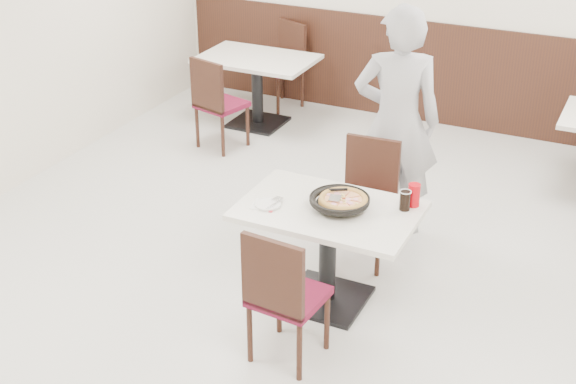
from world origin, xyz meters
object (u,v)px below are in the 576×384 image
at_px(pizza_pan, 339,203).
at_px(bg_chair_left_near, 222,102).
at_px(cola_glass, 405,201).
at_px(side_plate, 268,204).
at_px(chair_far, 364,205).
at_px(main_table, 328,255).
at_px(red_cup, 414,195).
at_px(chair_near, 289,293).
at_px(pizza, 343,202).
at_px(diner_person, 397,122).
at_px(bg_table_left, 257,91).
at_px(bg_chair_left_far, 280,66).

distance_m(pizza_pan, bg_chair_left_near, 2.96).
height_order(cola_glass, bg_chair_left_near, bg_chair_left_near).
height_order(side_plate, cola_glass, cola_glass).
xyz_separation_m(chair_far, bg_chair_left_near, (-2.06, 1.45, 0.00)).
height_order(main_table, red_cup, red_cup).
distance_m(chair_near, pizza, 0.77).
distance_m(chair_far, pizza, 0.70).
relative_size(main_table, diner_person, 0.64).
xyz_separation_m(pizza, side_plate, (-0.48, -0.17, -0.05)).
bearing_deg(side_plate, chair_far, 62.19).
height_order(diner_person, bg_chair_left_near, diner_person).
bearing_deg(bg_chair_left_near, chair_far, -20.39).
bearing_deg(pizza, bg_table_left, 127.17).
relative_size(pizza_pan, diner_person, 0.17).
bearing_deg(chair_far, diner_person, -96.78).
bearing_deg(chair_far, chair_near, 86.64).
height_order(main_table, cola_glass, cola_glass).
bearing_deg(side_plate, bg_table_left, 118.79).
distance_m(chair_near, side_plate, 0.72).
relative_size(side_plate, red_cup, 1.12).
distance_m(cola_glass, diner_person, 1.10).
height_order(pizza_pan, bg_chair_left_near, bg_chair_left_near).
bearing_deg(bg_chair_left_far, bg_table_left, 116.04).
bearing_deg(main_table, pizza_pan, 16.31).
bearing_deg(cola_glass, red_cup, 66.44).
xyz_separation_m(pizza_pan, cola_glass, (0.40, 0.18, 0.02)).
distance_m(main_table, bg_chair_left_far, 3.93).
distance_m(chair_far, pizza_pan, 0.69).
xyz_separation_m(main_table, pizza_pan, (0.07, 0.02, 0.42)).
relative_size(main_table, side_plate, 6.70).
distance_m(diner_person, bg_table_left, 2.64).
bearing_deg(cola_glass, pizza, -154.57).
xyz_separation_m(main_table, chair_near, (0.02, -0.67, 0.10)).
distance_m(main_table, chair_far, 0.64).
distance_m(main_table, diner_person, 1.34).
bearing_deg(red_cup, side_plate, -154.47).
distance_m(chair_far, cola_glass, 0.71).
xyz_separation_m(chair_far, pizza, (0.07, -0.61, 0.34)).
distance_m(chair_near, bg_chair_left_far, 4.52).
xyz_separation_m(chair_far, bg_chair_left_far, (-2.04, 2.73, 0.00)).
height_order(main_table, bg_chair_left_far, bg_chair_left_far).
height_order(main_table, bg_chair_left_near, bg_chair_left_near).
bearing_deg(red_cup, chair_near, -117.00).
bearing_deg(chair_near, bg_table_left, 125.19).
height_order(chair_far, side_plate, chair_far).
xyz_separation_m(chair_far, diner_person, (0.04, 0.58, 0.46)).
relative_size(chair_near, bg_chair_left_near, 1.00).
bearing_deg(chair_far, red_cup, 140.39).
relative_size(chair_near, chair_far, 1.00).
xyz_separation_m(cola_glass, bg_table_left, (-2.46, 2.58, -0.44)).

